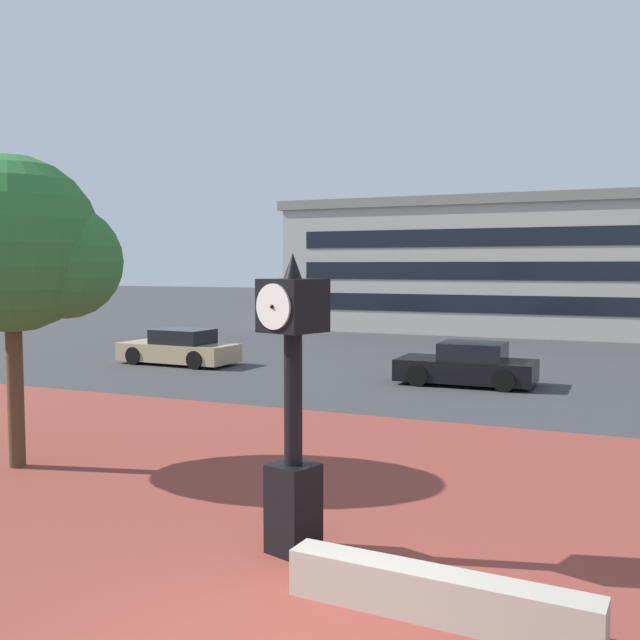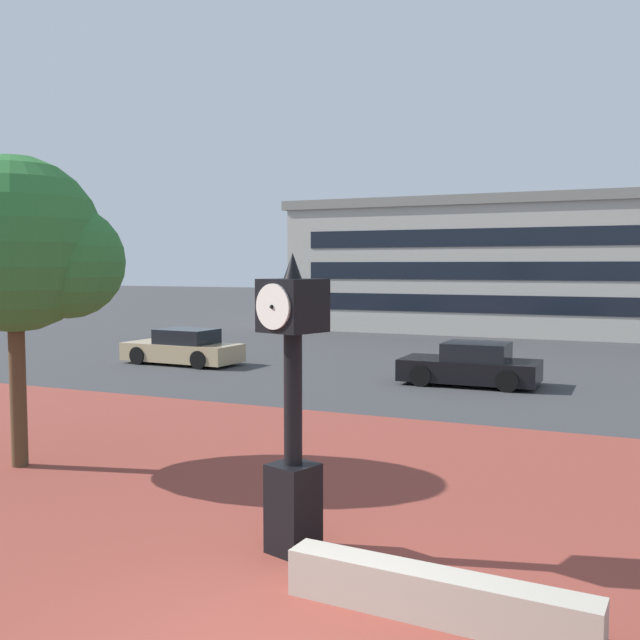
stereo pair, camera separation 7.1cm
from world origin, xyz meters
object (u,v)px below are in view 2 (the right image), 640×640
at_px(car_street_near, 471,366).
at_px(car_street_mid, 183,348).
at_px(plaza_tree, 25,249).
at_px(street_clock, 293,406).
at_px(civic_building, 573,266).

height_order(car_street_near, car_street_mid, same).
bearing_deg(plaza_tree, street_clock, -15.64).
xyz_separation_m(plaza_tree, car_street_mid, (-5.33, 12.50, -3.28)).
relative_size(plaza_tree, car_street_near, 1.35).
xyz_separation_m(car_street_near, car_street_mid, (-10.54, 0.43, 0.00)).
distance_m(plaza_tree, car_street_near, 13.55).
relative_size(plaza_tree, car_street_mid, 1.24).
distance_m(car_street_near, car_street_mid, 10.55).
bearing_deg(plaza_tree, car_street_near, 66.64).
height_order(plaza_tree, car_street_mid, plaza_tree).
bearing_deg(street_clock, car_street_mid, 146.38).
bearing_deg(car_street_mid, civic_building, -24.17).
distance_m(street_clock, car_street_near, 13.84).
bearing_deg(civic_building, street_clock, -90.06).
bearing_deg(car_street_mid, street_clock, -138.29).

